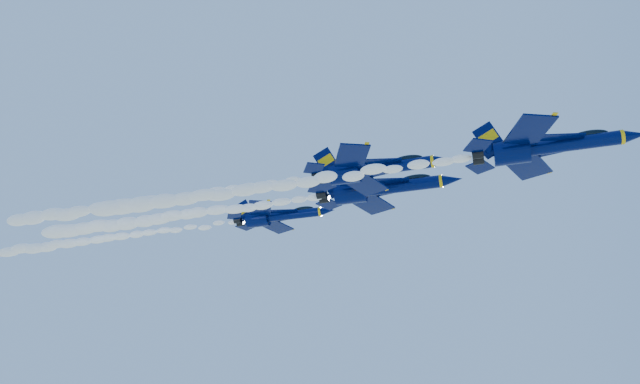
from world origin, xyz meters
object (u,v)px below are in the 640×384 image
(jet_second, at_px, (372,169))
(jet_third, at_px, (379,188))
(jet_fourth, at_px, (278,216))
(jet_lead, at_px, (546,147))

(jet_second, relative_size, jet_third, 0.84)
(jet_third, bearing_deg, jet_fourth, 155.27)
(jet_fourth, bearing_deg, jet_lead, -34.84)
(jet_second, bearing_deg, jet_third, 96.31)
(jet_second, height_order, jet_third, jet_third)
(jet_lead, bearing_deg, jet_second, 159.22)
(jet_lead, relative_size, jet_second, 0.98)
(jet_second, distance_m, jet_third, 11.14)
(jet_lead, bearing_deg, jet_third, 137.95)
(jet_third, distance_m, jet_fourth, 18.96)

